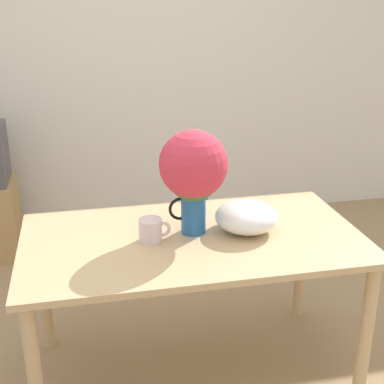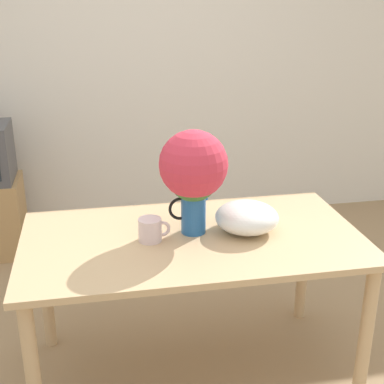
{
  "view_description": "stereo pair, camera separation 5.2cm",
  "coord_description": "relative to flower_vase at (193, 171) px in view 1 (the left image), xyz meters",
  "views": [
    {
      "loc": [
        -0.34,
        -2.02,
        1.79
      ],
      "look_at": [
        0.12,
        0.15,
        0.94
      ],
      "focal_mm": 50.0,
      "sensor_mm": 36.0,
      "label": 1
    },
    {
      "loc": [
        -0.29,
        -2.03,
        1.79
      ],
      "look_at": [
        0.12,
        0.15,
        0.94
      ],
      "focal_mm": 50.0,
      "sensor_mm": 36.0,
      "label": 2
    }
  ],
  "objects": [
    {
      "name": "white_bowl",
      "position": [
        0.24,
        -0.03,
        -0.23
      ],
      "size": [
        0.29,
        0.29,
        0.13
      ],
      "color": "white",
      "rests_on": "table"
    },
    {
      "name": "wall_back",
      "position": [
        -0.13,
        1.93,
        0.26
      ],
      "size": [
        8.0,
        0.05,
        2.6
      ],
      "color": "silver",
      "rests_on": "ground_plane"
    },
    {
      "name": "table",
      "position": [
        -0.01,
        -0.04,
        -0.39
      ],
      "size": [
        1.53,
        0.84,
        0.75
      ],
      "color": "tan",
      "rests_on": "ground_plane"
    },
    {
      "name": "coffee_mug",
      "position": [
        -0.2,
        -0.05,
        -0.24
      ],
      "size": [
        0.14,
        0.1,
        0.1
      ],
      "color": "silver",
      "rests_on": "table"
    },
    {
      "name": "flower_vase",
      "position": [
        0.0,
        0.0,
        0.0
      ],
      "size": [
        0.31,
        0.31,
        0.48
      ],
      "color": "#235B9E",
      "rests_on": "table"
    }
  ]
}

